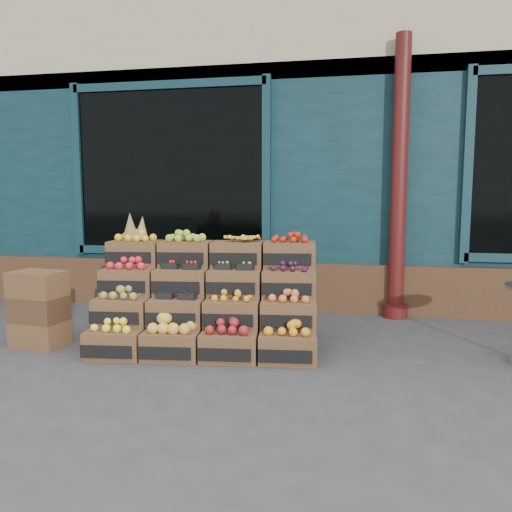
# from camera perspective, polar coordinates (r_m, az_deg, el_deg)

# --- Properties ---
(ground) EXTENTS (60.00, 60.00, 0.00)m
(ground) POSITION_cam_1_polar(r_m,az_deg,el_deg) (4.19, 0.89, -12.82)
(ground) COLOR #373739
(ground) RESTS_ON ground
(shop_facade) EXTENTS (12.00, 6.24, 4.80)m
(shop_facade) POSITION_cam_1_polar(r_m,az_deg,el_deg) (9.08, 6.72, 12.99)
(shop_facade) COLOR #0E2B32
(shop_facade) RESTS_ON ground
(crate_display) EXTENTS (2.10, 1.19, 1.26)m
(crate_display) POSITION_cam_1_polar(r_m,az_deg,el_deg) (4.75, -5.56, -5.63)
(crate_display) COLOR brown
(crate_display) RESTS_ON ground
(spare_crates) EXTENTS (0.51, 0.39, 0.71)m
(spare_crates) POSITION_cam_1_polar(r_m,az_deg,el_deg) (5.15, -23.57, -5.55)
(spare_crates) COLOR brown
(spare_crates) RESTS_ON ground
(shopkeeper) EXTENTS (0.79, 0.52, 2.16)m
(shopkeeper) POSITION_cam_1_polar(r_m,az_deg,el_deg) (7.06, -5.58, 4.09)
(shopkeeper) COLOR #175223
(shopkeeper) RESTS_ON ground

